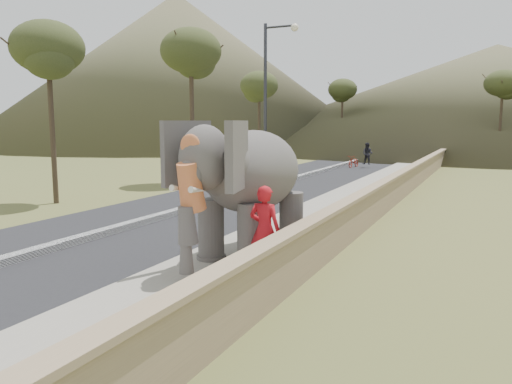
# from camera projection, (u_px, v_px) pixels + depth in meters

# --- Properties ---
(ground) EXTENTS (160.00, 160.00, 0.00)m
(ground) POSITION_uv_depth(u_px,v_px,m) (214.00, 280.00, 10.59)
(ground) COLOR olive
(ground) RESTS_ON ground
(road) EXTENTS (7.00, 120.00, 0.03)m
(road) POSITION_uv_depth(u_px,v_px,m) (230.00, 199.00, 21.66)
(road) COLOR black
(road) RESTS_ON ground
(median) EXTENTS (0.35, 120.00, 0.22)m
(median) POSITION_uv_depth(u_px,v_px,m) (230.00, 197.00, 21.65)
(median) COLOR black
(median) RESTS_ON ground
(walkway) EXTENTS (3.00, 120.00, 0.15)m
(walkway) POSITION_uv_depth(u_px,v_px,m) (342.00, 206.00, 19.53)
(walkway) COLOR #9E9687
(walkway) RESTS_ON ground
(parapet) EXTENTS (0.30, 120.00, 1.10)m
(parapet) POSITION_uv_depth(u_px,v_px,m) (385.00, 197.00, 18.77)
(parapet) COLOR tan
(parapet) RESTS_ON ground
(lamppost) EXTENTS (1.76, 0.36, 8.00)m
(lamppost) POSITION_uv_depth(u_px,v_px,m) (271.00, 90.00, 24.15)
(lamppost) COLOR #28292D
(lamppost) RESTS_ON ground
(signboard) EXTENTS (0.60, 0.08, 2.40)m
(signboard) POSITION_uv_depth(u_px,v_px,m) (274.00, 157.00, 24.46)
(signboard) COLOR #2D2D33
(signboard) RESTS_ON ground
(hill_left) EXTENTS (60.00, 60.00, 22.00)m
(hill_left) POSITION_uv_depth(u_px,v_px,m) (178.00, 70.00, 74.38)
(hill_left) COLOR brown
(hill_left) RESTS_ON ground
(hill_far) EXTENTS (80.00, 80.00, 14.00)m
(hill_far) POSITION_uv_depth(u_px,v_px,m) (494.00, 95.00, 70.13)
(hill_far) COLOR brown
(hill_far) RESTS_ON ground
(elephant_and_man) EXTENTS (2.61, 4.56, 3.16)m
(elephant_and_man) POSITION_uv_depth(u_px,v_px,m) (253.00, 190.00, 12.03)
(elephant_and_man) COLOR #615B58
(elephant_and_man) RESTS_ON ground
(motorcyclist) EXTENTS (1.84, 1.73, 1.85)m
(motorcyclist) POSITION_uv_depth(u_px,v_px,m) (360.00, 158.00, 36.32)
(motorcyclist) COLOR maroon
(motorcyclist) RESTS_ON ground
(trees) EXTENTS (41.93, 42.02, 8.47)m
(trees) POSITION_uv_depth(u_px,v_px,m) (427.00, 115.00, 34.08)
(trees) COLOR #473828
(trees) RESTS_ON ground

